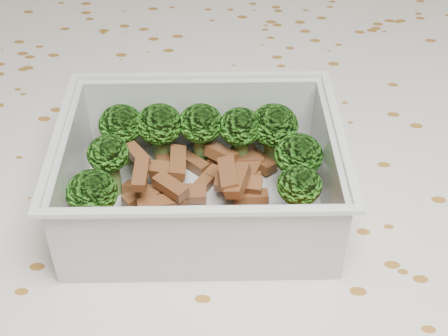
{
  "coord_description": "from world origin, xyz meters",
  "views": [
    {
      "loc": [
        0.02,
        -0.31,
        1.04
      ],
      "look_at": [
        -0.0,
        -0.01,
        0.78
      ],
      "focal_mm": 50.0,
      "sensor_mm": 36.0,
      "label": 1
    }
  ],
  "objects": [
    {
      "name": "lunch_container",
      "position": [
        -0.02,
        -0.02,
        0.78
      ],
      "size": [
        0.18,
        0.15,
        0.06
      ],
      "color": "silver",
      "rests_on": "tablecloth"
    },
    {
      "name": "meat_pile",
      "position": [
        -0.01,
        -0.0,
        0.77
      ],
      "size": [
        0.1,
        0.07,
        0.03
      ],
      "color": "brown",
      "rests_on": "lunch_container"
    },
    {
      "name": "dining_table",
      "position": [
        0.0,
        0.0,
        0.67
      ],
      "size": [
        1.4,
        0.9,
        0.75
      ],
      "color": "brown",
      "rests_on": "ground"
    },
    {
      "name": "broccoli_florets",
      "position": [
        -0.02,
        0.0,
        0.79
      ],
      "size": [
        0.15,
        0.1,
        0.04
      ],
      "color": "#608C3F",
      "rests_on": "lunch_container"
    },
    {
      "name": "tablecloth",
      "position": [
        0.0,
        0.0,
        0.72
      ],
      "size": [
        1.46,
        0.96,
        0.19
      ],
      "color": "silver",
      "rests_on": "dining_table"
    },
    {
      "name": "sausage",
      "position": [
        -0.01,
        -0.06,
        0.77
      ],
      "size": [
        0.15,
        0.04,
        0.02
      ],
      "color": "#B63A16",
      "rests_on": "lunch_container"
    }
  ]
}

